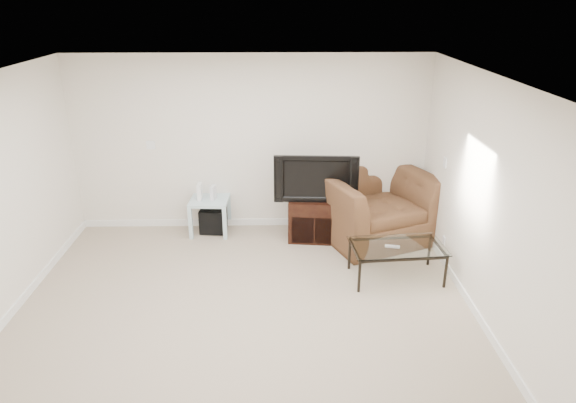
{
  "coord_description": "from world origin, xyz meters",
  "views": [
    {
      "loc": [
        0.37,
        -4.51,
        3.22
      ],
      "look_at": [
        0.5,
        1.2,
        0.9
      ],
      "focal_mm": 32.0,
      "sensor_mm": 36.0,
      "label": 1
    }
  ],
  "objects_px": {
    "subwoofer": "(213,219)",
    "recliner": "(375,196)",
    "tv_stand": "(315,218)",
    "coffee_table": "(396,262)",
    "television": "(316,177)",
    "side_table": "(210,215)"
  },
  "relations": [
    {
      "from": "subwoofer",
      "to": "recliner",
      "type": "relative_size",
      "value": 0.24
    },
    {
      "from": "tv_stand",
      "to": "coffee_table",
      "type": "xyz_separation_m",
      "value": [
        0.9,
        -1.13,
        -0.09
      ]
    },
    {
      "from": "tv_stand",
      "to": "subwoofer",
      "type": "xyz_separation_m",
      "value": [
        -1.46,
        0.25,
        -0.12
      ]
    },
    {
      "from": "television",
      "to": "side_table",
      "type": "distance_m",
      "value": 1.66
    },
    {
      "from": "tv_stand",
      "to": "side_table",
      "type": "height_order",
      "value": "tv_stand"
    },
    {
      "from": "side_table",
      "to": "tv_stand",
      "type": "bearing_deg",
      "value": -8.74
    },
    {
      "from": "television",
      "to": "recliner",
      "type": "bearing_deg",
      "value": 5.55
    },
    {
      "from": "tv_stand",
      "to": "coffee_table",
      "type": "distance_m",
      "value": 1.45
    },
    {
      "from": "subwoofer",
      "to": "coffee_table",
      "type": "distance_m",
      "value": 2.74
    },
    {
      "from": "tv_stand",
      "to": "recliner",
      "type": "height_order",
      "value": "recliner"
    },
    {
      "from": "subwoofer",
      "to": "recliner",
      "type": "distance_m",
      "value": 2.35
    },
    {
      "from": "television",
      "to": "coffee_table",
      "type": "bearing_deg",
      "value": -47.25
    },
    {
      "from": "tv_stand",
      "to": "side_table",
      "type": "bearing_deg",
      "value": 177.44
    },
    {
      "from": "side_table",
      "to": "coffee_table",
      "type": "xyz_separation_m",
      "value": [
        2.4,
        -1.36,
        -0.04
      ]
    },
    {
      "from": "tv_stand",
      "to": "recliner",
      "type": "relative_size",
      "value": 0.5
    },
    {
      "from": "tv_stand",
      "to": "recliner",
      "type": "distance_m",
      "value": 0.89
    },
    {
      "from": "television",
      "to": "recliner",
      "type": "distance_m",
      "value": 0.88
    },
    {
      "from": "side_table",
      "to": "subwoofer",
      "type": "bearing_deg",
      "value": 30.92
    },
    {
      "from": "tv_stand",
      "to": "side_table",
      "type": "distance_m",
      "value": 1.51
    },
    {
      "from": "coffee_table",
      "to": "recliner",
      "type": "bearing_deg",
      "value": 93.76
    },
    {
      "from": "coffee_table",
      "to": "subwoofer",
      "type": "bearing_deg",
      "value": 149.62
    },
    {
      "from": "recliner",
      "to": "subwoofer",
      "type": "bearing_deg",
      "value": 151.36
    }
  ]
}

